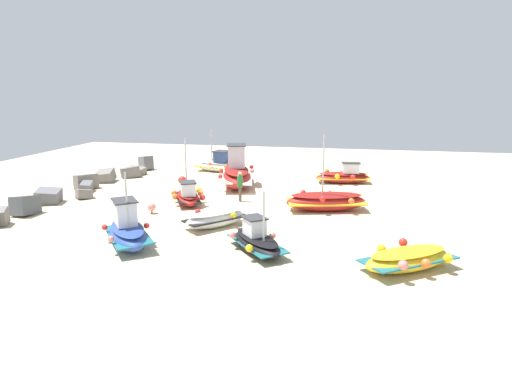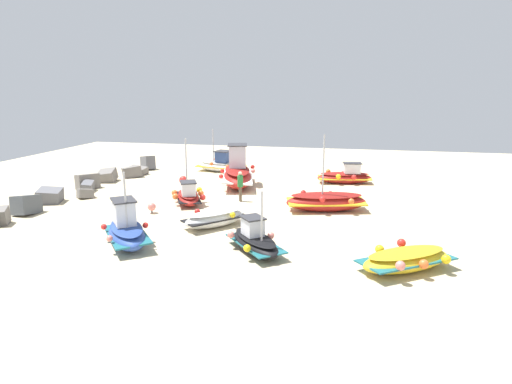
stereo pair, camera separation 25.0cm
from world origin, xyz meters
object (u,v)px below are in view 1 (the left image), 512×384
object	(u,v)px
person_walking	(240,184)
mooring_buoy_0	(182,180)
fishing_boat_4	(257,241)
fishing_boat_6	(408,259)
fishing_boat_0	(216,218)
fishing_boat_7	(220,165)
mooring_buoy_1	(152,207)
fishing_boat_3	(344,176)
fishing_boat_5	(127,231)
fishing_boat_1	(237,173)
fishing_boat_2	(326,201)
fishing_boat_8	(188,196)

from	to	relation	value
person_walking	mooring_buoy_0	xyz separation A→B (m)	(3.04, 4.63, -0.58)
fishing_boat_4	fishing_boat_6	bearing A→B (deg)	-135.84
fishing_boat_0	fishing_boat_7	bearing A→B (deg)	57.47
mooring_buoy_1	fishing_boat_7	bearing A→B (deg)	-0.28
fishing_boat_3	fishing_boat_5	size ratio (longest dim) A/B	1.07
fishing_boat_1	mooring_buoy_0	size ratio (longest dim) A/B	7.82
fishing_boat_2	fishing_boat_4	bearing A→B (deg)	-124.00
fishing_boat_6	fishing_boat_8	world-z (taller)	fishing_boat_8
fishing_boat_3	fishing_boat_7	xyz separation A→B (m)	(2.36, 9.40, 0.06)
fishing_boat_5	fishing_boat_0	bearing A→B (deg)	-80.86
fishing_boat_1	fishing_boat_3	world-z (taller)	fishing_boat_1
fishing_boat_0	person_walking	distance (m)	4.86
fishing_boat_3	mooring_buoy_0	bearing A→B (deg)	-172.10
fishing_boat_1	fishing_boat_2	bearing A→B (deg)	-142.68
fishing_boat_0	mooring_buoy_1	bearing A→B (deg)	110.86
fishing_boat_4	fishing_boat_3	bearing A→B (deg)	-52.15
fishing_boat_5	fishing_boat_4	bearing A→B (deg)	-124.92
fishing_boat_0	person_walking	xyz separation A→B (m)	(4.83, 0.04, 0.58)
fishing_boat_1	fishing_boat_2	size ratio (longest dim) A/B	1.19
fishing_boat_5	mooring_buoy_1	bearing A→B (deg)	-25.56
fishing_boat_1	fishing_boat_7	bearing A→B (deg)	13.99
fishing_boat_4	mooring_buoy_1	size ratio (longest dim) A/B	5.81
fishing_boat_2	mooring_buoy_1	bearing A→B (deg)	-179.12
fishing_boat_1	fishing_boat_5	xyz separation A→B (m)	(-11.77, 1.57, -0.25)
fishing_boat_2	mooring_buoy_1	world-z (taller)	fishing_boat_2
fishing_boat_7	mooring_buoy_0	size ratio (longest dim) A/B	6.01
fishing_boat_3	fishing_boat_6	bearing A→B (deg)	-89.83
fishing_boat_6	mooring_buoy_0	size ratio (longest dim) A/B	5.52
fishing_boat_2	mooring_buoy_0	size ratio (longest dim) A/B	6.56
fishing_boat_8	fishing_boat_3	bearing A→B (deg)	105.73
fishing_boat_4	fishing_boat_6	xyz separation A→B (m)	(-0.62, -5.60, -0.04)
fishing_boat_6	fishing_boat_7	xyz separation A→B (m)	(16.83, 11.89, 0.14)
fishing_boat_1	fishing_boat_4	xyz separation A→B (m)	(-11.42, -3.73, -0.41)
fishing_boat_1	fishing_boat_8	bearing A→B (deg)	148.67
fishing_boat_2	fishing_boat_7	xyz separation A→B (m)	(9.59, 8.62, 0.03)
fishing_boat_0	fishing_boat_3	world-z (taller)	fishing_boat_3
fishing_boat_2	person_walking	bearing A→B (deg)	154.34
fishing_boat_6	fishing_boat_5	bearing A→B (deg)	-37.31
fishing_boat_3	fishing_boat_7	world-z (taller)	fishing_boat_7
fishing_boat_7	mooring_buoy_1	world-z (taller)	fishing_boat_7
fishing_boat_6	fishing_boat_7	world-z (taller)	fishing_boat_7
person_walking	mooring_buoy_0	distance (m)	5.57
fishing_boat_8	fishing_boat_6	bearing A→B (deg)	31.10
fishing_boat_7	fishing_boat_8	size ratio (longest dim) A/B	1.13
fishing_boat_7	mooring_buoy_0	bearing A→B (deg)	-87.85
fishing_boat_1	mooring_buoy_1	distance (m)	7.70
fishing_boat_8	person_walking	size ratio (longest dim) A/B	2.09
fishing_boat_2	person_walking	size ratio (longest dim) A/B	2.58
fishing_boat_7	mooring_buoy_0	xyz separation A→B (m)	(-5.60, 0.87, -0.13)
fishing_boat_2	fishing_boat_4	size ratio (longest dim) A/B	1.38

